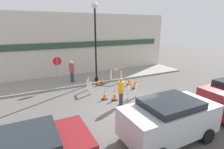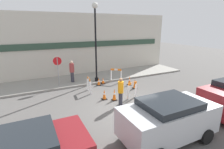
{
  "view_description": "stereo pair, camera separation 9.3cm",
  "coord_description": "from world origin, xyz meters",
  "px_view_note": "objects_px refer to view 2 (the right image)",
  "views": [
    {
      "loc": [
        -4.78,
        -7.62,
        4.4
      ],
      "look_at": [
        0.74,
        3.27,
        1.0
      ],
      "focal_mm": 28.0,
      "sensor_mm": 36.0,
      "label": 1
    },
    {
      "loc": [
        -4.7,
        -7.67,
        4.4
      ],
      "look_at": [
        0.74,
        3.27,
        1.0
      ],
      "focal_mm": 28.0,
      "sensor_mm": 36.0,
      "label": 2
    }
  ],
  "objects_px": {
    "person_worker": "(121,91)",
    "parked_car_1": "(168,118)",
    "stop_sign": "(58,67)",
    "streetlamp_post": "(95,33)",
    "person_pedestrian": "(72,71)"
  },
  "relations": [
    {
      "from": "person_worker",
      "to": "parked_car_1",
      "type": "distance_m",
      "value": 3.51
    },
    {
      "from": "stop_sign",
      "to": "person_worker",
      "type": "distance_m",
      "value": 5.42
    },
    {
      "from": "streetlamp_post",
      "to": "stop_sign",
      "type": "height_order",
      "value": "streetlamp_post"
    },
    {
      "from": "stop_sign",
      "to": "parked_car_1",
      "type": "relative_size",
      "value": 0.56
    },
    {
      "from": "stop_sign",
      "to": "parked_car_1",
      "type": "height_order",
      "value": "stop_sign"
    },
    {
      "from": "stop_sign",
      "to": "person_pedestrian",
      "type": "distance_m",
      "value": 1.32
    },
    {
      "from": "parked_car_1",
      "to": "stop_sign",
      "type": "bearing_deg",
      "value": 108.32
    },
    {
      "from": "streetlamp_post",
      "to": "person_worker",
      "type": "bearing_deg",
      "value": -94.45
    },
    {
      "from": "person_worker",
      "to": "parked_car_1",
      "type": "xyz_separation_m",
      "value": [
        0.16,
        -3.51,
        0.06
      ]
    },
    {
      "from": "streetlamp_post",
      "to": "person_worker",
      "type": "relative_size",
      "value": 3.58
    },
    {
      "from": "streetlamp_post",
      "to": "person_pedestrian",
      "type": "relative_size",
      "value": 3.5
    },
    {
      "from": "stop_sign",
      "to": "streetlamp_post",
      "type": "bearing_deg",
      "value": -174.67
    },
    {
      "from": "streetlamp_post",
      "to": "stop_sign",
      "type": "bearing_deg",
      "value": 177.65
    },
    {
      "from": "person_worker",
      "to": "person_pedestrian",
      "type": "height_order",
      "value": "person_pedestrian"
    },
    {
      "from": "person_worker",
      "to": "parked_car_1",
      "type": "height_order",
      "value": "parked_car_1"
    }
  ]
}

